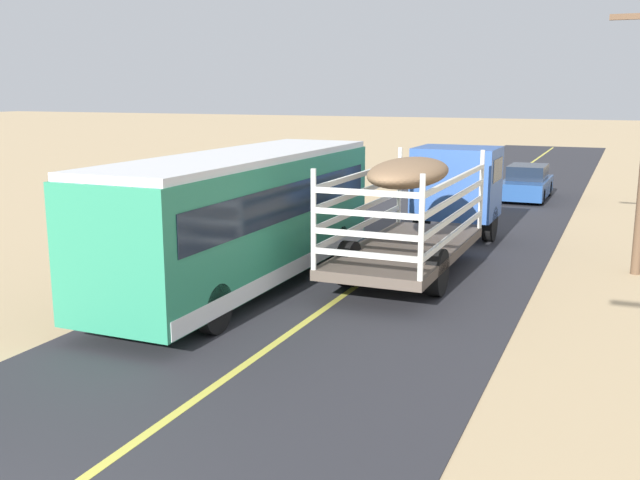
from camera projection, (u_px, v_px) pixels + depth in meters
name	position (u px, v px, depth m)	size (l,w,h in m)	color
livestock_truck	(440.00, 192.00, 20.83)	(2.53, 9.70, 3.02)	#3359A5
bus	(244.00, 216.00, 17.13)	(2.54, 10.00, 3.21)	#2D8C66
car_far	(527.00, 183.00, 31.36)	(1.80, 4.40, 1.46)	#264C8C
boulder_far_horizon	(67.00, 175.00, 38.20)	(0.92, 0.80, 0.50)	#84705B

